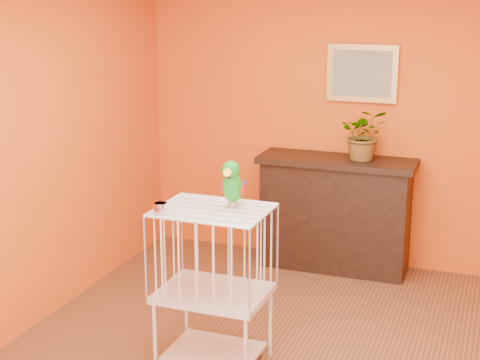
% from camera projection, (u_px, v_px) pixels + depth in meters
% --- Properties ---
extents(room_shell, '(4.50, 4.50, 4.50)m').
position_uv_depth(room_shell, '(290.00, 140.00, 4.43)').
color(room_shell, '#E65215').
rests_on(room_shell, ground).
extents(console_cabinet, '(1.38, 0.50, 1.02)m').
position_uv_depth(console_cabinet, '(335.00, 214.00, 6.58)').
color(console_cabinet, black).
rests_on(console_cabinet, ground).
extents(potted_plant, '(0.50, 0.53, 0.35)m').
position_uv_depth(potted_plant, '(366.00, 139.00, 6.39)').
color(potted_plant, '#26722D').
rests_on(potted_plant, console_cabinet).
extents(framed_picture, '(0.62, 0.04, 0.50)m').
position_uv_depth(framed_picture, '(362.00, 73.00, 6.40)').
color(framed_picture, '#BE9544').
rests_on(framed_picture, room_shell).
extents(birdcage, '(0.71, 0.55, 1.09)m').
position_uv_depth(birdcage, '(213.00, 285.00, 4.86)').
color(birdcage, silver).
rests_on(birdcage, ground).
extents(feed_cup, '(0.09, 0.09, 0.06)m').
position_uv_depth(feed_cup, '(160.00, 208.00, 4.63)').
color(feed_cup, silver).
rests_on(feed_cup, birdcage).
extents(parrot, '(0.16, 0.29, 0.33)m').
position_uv_depth(parrot, '(233.00, 184.00, 4.69)').
color(parrot, '#59544C').
rests_on(parrot, birdcage).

